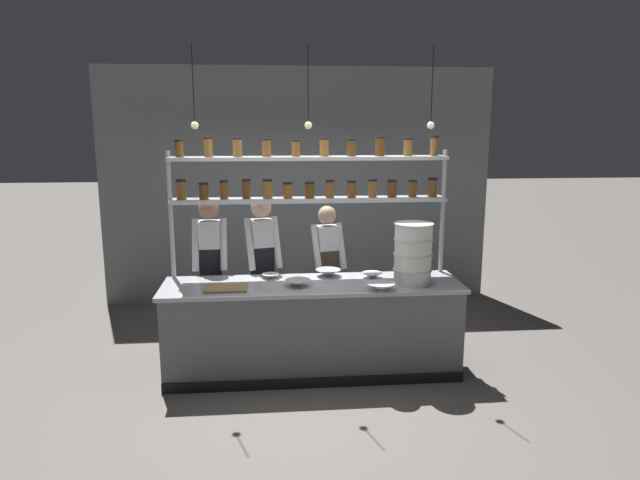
{
  "coord_description": "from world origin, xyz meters",
  "views": [
    {
      "loc": [
        -0.42,
        -5.35,
        2.44
      ],
      "look_at": [
        0.09,
        0.2,
        1.31
      ],
      "focal_mm": 32.0,
      "sensor_mm": 36.0,
      "label": 1
    }
  ],
  "objects_px": {
    "chef_center": "(262,264)",
    "prep_bowl_center_front": "(328,273)",
    "prep_bowl_far_left": "(381,287)",
    "prep_bowl_near_right": "(271,276)",
    "chef_right": "(327,267)",
    "serving_cup_front": "(413,269)",
    "spice_shelf_unit": "(310,184)",
    "cutting_board": "(226,288)",
    "container_stack": "(413,254)",
    "chef_left": "(211,266)",
    "prep_bowl_center_back": "(372,275)",
    "prep_bowl_near_left": "(298,283)"
  },
  "relations": [
    {
      "from": "spice_shelf_unit",
      "to": "prep_bowl_far_left",
      "type": "bearing_deg",
      "value": -46.6
    },
    {
      "from": "prep_bowl_near_right",
      "to": "chef_left",
      "type": "bearing_deg",
      "value": 149.93
    },
    {
      "from": "prep_bowl_near_right",
      "to": "serving_cup_front",
      "type": "xyz_separation_m",
      "value": [
        1.46,
        0.02,
        0.03
      ]
    },
    {
      "from": "chef_center",
      "to": "container_stack",
      "type": "height_order",
      "value": "chef_center"
    },
    {
      "from": "serving_cup_front",
      "to": "chef_left",
      "type": "bearing_deg",
      "value": 170.57
    },
    {
      "from": "spice_shelf_unit",
      "to": "chef_left",
      "type": "bearing_deg",
      "value": 166.53
    },
    {
      "from": "container_stack",
      "to": "prep_bowl_center_front",
      "type": "distance_m",
      "value": 0.9
    },
    {
      "from": "cutting_board",
      "to": "prep_bowl_far_left",
      "type": "height_order",
      "value": "prep_bowl_far_left"
    },
    {
      "from": "spice_shelf_unit",
      "to": "container_stack",
      "type": "relative_size",
      "value": 4.68
    },
    {
      "from": "prep_bowl_near_left",
      "to": "spice_shelf_unit",
      "type": "bearing_deg",
      "value": 70.94
    },
    {
      "from": "spice_shelf_unit",
      "to": "cutting_board",
      "type": "distance_m",
      "value": 1.33
    },
    {
      "from": "prep_bowl_center_back",
      "to": "prep_bowl_near_right",
      "type": "height_order",
      "value": "prep_bowl_center_back"
    },
    {
      "from": "chef_center",
      "to": "prep_bowl_center_front",
      "type": "height_order",
      "value": "chef_center"
    },
    {
      "from": "chef_right",
      "to": "prep_bowl_near_right",
      "type": "height_order",
      "value": "chef_right"
    },
    {
      "from": "spice_shelf_unit",
      "to": "prep_bowl_far_left",
      "type": "xyz_separation_m",
      "value": [
        0.61,
        -0.64,
        -0.9
      ]
    },
    {
      "from": "cutting_board",
      "to": "prep_bowl_near_left",
      "type": "bearing_deg",
      "value": 3.18
    },
    {
      "from": "cutting_board",
      "to": "prep_bowl_near_left",
      "type": "height_order",
      "value": "prep_bowl_near_left"
    },
    {
      "from": "chef_right",
      "to": "serving_cup_front",
      "type": "xyz_separation_m",
      "value": [
        0.83,
        -0.51,
        0.08
      ]
    },
    {
      "from": "prep_bowl_near_right",
      "to": "chef_right",
      "type": "bearing_deg",
      "value": 40.24
    },
    {
      "from": "prep_bowl_center_back",
      "to": "prep_bowl_near_right",
      "type": "relative_size",
      "value": 1.2
    },
    {
      "from": "chef_right",
      "to": "prep_bowl_near_left",
      "type": "distance_m",
      "value": 0.93
    },
    {
      "from": "cutting_board",
      "to": "chef_right",
      "type": "bearing_deg",
      "value": 40.4
    },
    {
      "from": "cutting_board",
      "to": "serving_cup_front",
      "type": "relative_size",
      "value": 3.7
    },
    {
      "from": "chef_left",
      "to": "cutting_board",
      "type": "distance_m",
      "value": 0.75
    },
    {
      "from": "prep_bowl_far_left",
      "to": "prep_bowl_center_back",
      "type": "bearing_deg",
      "value": 89.81
    },
    {
      "from": "prep_bowl_near_left",
      "to": "chef_right",
      "type": "bearing_deg",
      "value": 66.68
    },
    {
      "from": "prep_bowl_near_left",
      "to": "prep_bowl_center_back",
      "type": "relative_size",
      "value": 1.19
    },
    {
      "from": "chef_left",
      "to": "spice_shelf_unit",
      "type": "bearing_deg",
      "value": -14.88
    },
    {
      "from": "serving_cup_front",
      "to": "chef_center",
      "type": "bearing_deg",
      "value": 167.44
    },
    {
      "from": "spice_shelf_unit",
      "to": "prep_bowl_center_back",
      "type": "bearing_deg",
      "value": -17.79
    },
    {
      "from": "spice_shelf_unit",
      "to": "prep_bowl_near_right",
      "type": "relative_size",
      "value": 16.3
    },
    {
      "from": "container_stack",
      "to": "prep_bowl_near_left",
      "type": "distance_m",
      "value": 1.14
    },
    {
      "from": "chef_center",
      "to": "prep_bowl_center_back",
      "type": "distance_m",
      "value": 1.19
    },
    {
      "from": "chef_left",
      "to": "prep_bowl_center_front",
      "type": "relative_size",
      "value": 6.58
    },
    {
      "from": "prep_bowl_far_left",
      "to": "prep_bowl_center_front",
      "type": "bearing_deg",
      "value": 127.49
    },
    {
      "from": "spice_shelf_unit",
      "to": "container_stack",
      "type": "bearing_deg",
      "value": -24.23
    },
    {
      "from": "chef_right",
      "to": "prep_bowl_center_back",
      "type": "xyz_separation_m",
      "value": [
        0.39,
        -0.61,
        0.05
      ]
    },
    {
      "from": "prep_bowl_center_front",
      "to": "prep_bowl_far_left",
      "type": "height_order",
      "value": "prep_bowl_far_left"
    },
    {
      "from": "container_stack",
      "to": "prep_bowl_near_right",
      "type": "relative_size",
      "value": 3.49
    },
    {
      "from": "prep_bowl_far_left",
      "to": "serving_cup_front",
      "type": "relative_size",
      "value": 2.48
    },
    {
      "from": "chef_center",
      "to": "prep_bowl_near_left",
      "type": "bearing_deg",
      "value": -79.0
    },
    {
      "from": "prep_bowl_far_left",
      "to": "prep_bowl_near_right",
      "type": "bearing_deg",
      "value": 152.56
    },
    {
      "from": "chef_left",
      "to": "serving_cup_front",
      "type": "height_order",
      "value": "chef_left"
    },
    {
      "from": "chef_right",
      "to": "prep_bowl_center_front",
      "type": "distance_m",
      "value": 0.5
    },
    {
      "from": "chef_center",
      "to": "serving_cup_front",
      "type": "bearing_deg",
      "value": -28.25
    },
    {
      "from": "chef_center",
      "to": "prep_bowl_near_right",
      "type": "bearing_deg",
      "value": -92.69
    },
    {
      "from": "prep_bowl_near_left",
      "to": "prep_bowl_far_left",
      "type": "xyz_separation_m",
      "value": [
        0.76,
        -0.21,
        0.0
      ]
    },
    {
      "from": "spice_shelf_unit",
      "to": "prep_bowl_far_left",
      "type": "distance_m",
      "value": 1.26
    },
    {
      "from": "prep_bowl_near_left",
      "to": "serving_cup_front",
      "type": "bearing_deg",
      "value": 15.73
    },
    {
      "from": "prep_bowl_center_front",
      "to": "prep_bowl_near_right",
      "type": "relative_size",
      "value": 1.5
    }
  ]
}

